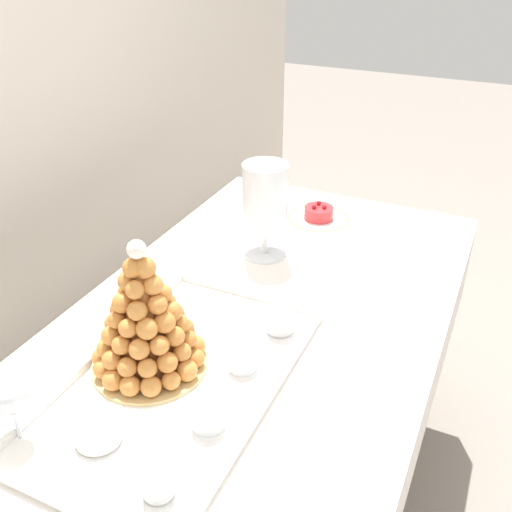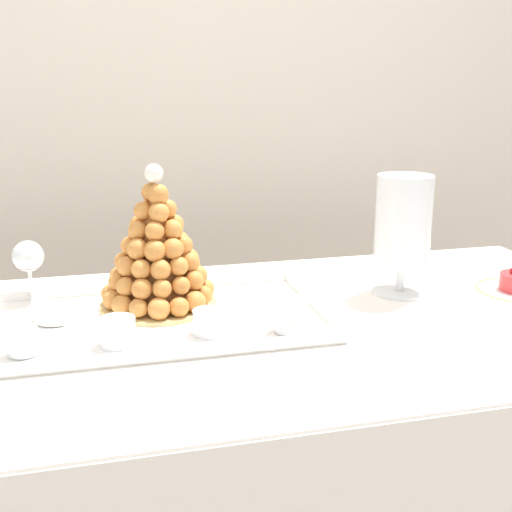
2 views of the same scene
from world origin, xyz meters
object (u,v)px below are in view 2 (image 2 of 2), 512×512
(croquembouche, at_px, (157,253))
(dessert_cup_centre, at_px, (209,323))
(dessert_cup_mid_right, at_px, (291,317))
(dessert_cup_mid_left, at_px, (118,333))
(creme_brulee_ramekin, at_px, (56,313))
(serving_tray, at_px, (156,321))
(dessert_cup_left, at_px, (23,341))
(macaron_goblet, at_px, (403,221))
(wine_glass, at_px, (28,259))

(croquembouche, bearing_deg, dessert_cup_centre, -67.48)
(dessert_cup_mid_right, bearing_deg, dessert_cup_mid_left, 178.41)
(creme_brulee_ramekin, bearing_deg, dessert_cup_mid_left, -55.08)
(croquembouche, distance_m, dessert_cup_mid_right, 0.30)
(croquembouche, relative_size, dessert_cup_centre, 4.83)
(serving_tray, relative_size, creme_brulee_ramekin, 7.99)
(dessert_cup_left, relative_size, dessert_cup_mid_left, 0.81)
(dessert_cup_centre, relative_size, dessert_cup_mid_right, 0.97)
(dessert_cup_mid_left, distance_m, dessert_cup_mid_right, 0.31)
(dessert_cup_mid_right, bearing_deg, creme_brulee_ramekin, 158.46)
(dessert_cup_left, xyz_separation_m, macaron_goblet, (0.77, 0.16, 0.13))
(serving_tray, xyz_separation_m, dessert_cup_mid_right, (0.23, -0.12, 0.03))
(dessert_cup_mid_left, bearing_deg, wine_glass, 119.56)
(serving_tray, relative_size, dessert_cup_centre, 10.82)
(dessert_cup_centre, height_order, macaron_goblet, macaron_goblet)
(dessert_cup_left, height_order, wine_glass, wine_glass)
(dessert_cup_mid_left, bearing_deg, serving_tray, 55.69)
(dessert_cup_centre, distance_m, creme_brulee_ramekin, 0.31)
(dessert_cup_left, distance_m, dessert_cup_mid_left, 0.16)
(dessert_cup_left, bearing_deg, dessert_cup_centre, 1.69)
(dessert_cup_mid_left, xyz_separation_m, creme_brulee_ramekin, (-0.11, 0.16, -0.01))
(dessert_cup_left, height_order, macaron_goblet, macaron_goblet)
(dessert_cup_centre, height_order, creme_brulee_ramekin, dessert_cup_centre)
(serving_tray, xyz_separation_m, dessert_cup_centre, (0.09, -0.10, 0.02))
(creme_brulee_ramekin, bearing_deg, croquembouche, 7.81)
(croquembouche, relative_size, dessert_cup_mid_left, 4.69)
(macaron_goblet, distance_m, wine_glass, 0.79)
(dessert_cup_mid_right, relative_size, creme_brulee_ramekin, 0.76)
(dessert_cup_left, distance_m, macaron_goblet, 0.80)
(creme_brulee_ramekin, bearing_deg, wine_glass, 112.22)
(dessert_cup_mid_right, bearing_deg, dessert_cup_centre, 172.35)
(dessert_cup_left, relative_size, wine_glass, 0.37)
(macaron_goblet, bearing_deg, wine_glass, 171.09)
(serving_tray, xyz_separation_m, dessert_cup_mid_left, (-0.08, -0.11, 0.03))
(macaron_goblet, bearing_deg, dessert_cup_mid_right, -150.19)
(wine_glass, bearing_deg, dessert_cup_centre, -40.32)
(croquembouche, distance_m, creme_brulee_ramekin, 0.22)
(dessert_cup_mid_right, height_order, wine_glass, wine_glass)
(creme_brulee_ramekin, distance_m, wine_glass, 0.16)
(dessert_cup_mid_right, xyz_separation_m, macaron_goblet, (0.30, 0.17, 0.13))
(dessert_cup_centre, height_order, wine_glass, wine_glass)
(croquembouche, bearing_deg, dessert_cup_left, -143.56)
(dessert_cup_mid_left, bearing_deg, dessert_cup_left, 179.33)
(croquembouche, distance_m, dessert_cup_mid_left, 0.22)
(dessert_cup_mid_left, relative_size, creme_brulee_ramekin, 0.76)
(dessert_cup_centre, xyz_separation_m, dessert_cup_mid_right, (0.15, -0.02, 0.01))
(dessert_cup_mid_right, xyz_separation_m, creme_brulee_ramekin, (-0.42, 0.17, -0.01))
(dessert_cup_centre, relative_size, macaron_goblet, 0.23)
(serving_tray, relative_size, wine_glass, 4.77)
(dessert_cup_mid_left, height_order, macaron_goblet, macaron_goblet)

